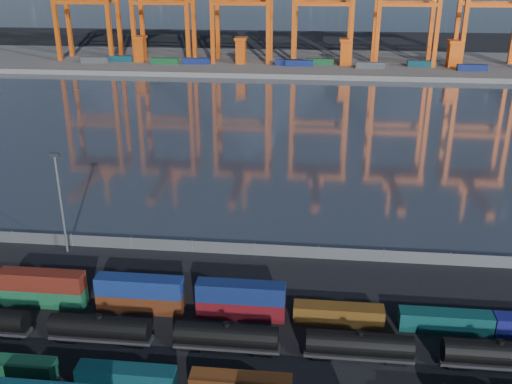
# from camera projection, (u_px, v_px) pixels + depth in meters

# --- Properties ---
(ground) EXTENTS (700.00, 700.00, 0.00)m
(ground) POSITION_uv_depth(u_px,v_px,m) (228.00, 372.00, 64.41)
(ground) COLOR black
(ground) RESTS_ON ground
(harbor_water) EXTENTS (700.00, 700.00, 0.00)m
(harbor_water) POSITION_uv_depth(u_px,v_px,m) (284.00, 126.00, 161.24)
(harbor_water) COLOR #2A323D
(harbor_water) RESTS_ON ground
(far_quay) EXTENTS (700.00, 70.00, 2.00)m
(far_quay) POSITION_uv_depth(u_px,v_px,m) (299.00, 63.00, 257.70)
(far_quay) COLOR #514F4C
(far_quay) RESTS_ON ground
(container_row_mid) EXTENTS (128.21, 2.22, 4.72)m
(container_row_mid) POSITION_uv_depth(u_px,v_px,m) (109.00, 374.00, 62.08)
(container_row_mid) COLOR navy
(container_row_mid) RESTS_ON ground
(container_row_north) EXTENTS (139.75, 2.34, 4.99)m
(container_row_north) POSITION_uv_depth(u_px,v_px,m) (214.00, 303.00, 74.29)
(container_row_north) COLOR navy
(container_row_north) RESTS_ON ground
(tanker_string) EXTENTS (121.20, 2.73, 3.90)m
(tanker_string) POSITION_uv_depth(u_px,v_px,m) (292.00, 341.00, 66.59)
(tanker_string) COLOR black
(tanker_string) RESTS_ON ground
(waterfront_fence) EXTENTS (160.12, 0.12, 2.20)m
(waterfront_fence) POSITION_uv_depth(u_px,v_px,m) (255.00, 250.00, 89.86)
(waterfront_fence) COLOR #595B5E
(waterfront_fence) RESTS_ON ground
(yard_light_mast) EXTENTS (1.60, 0.40, 16.60)m
(yard_light_mast) POSITION_uv_depth(u_px,v_px,m) (60.00, 198.00, 87.90)
(yard_light_mast) COLOR slate
(yard_light_mast) RESTS_ON ground
(quay_containers) EXTENTS (172.58, 10.99, 2.60)m
(quay_containers) POSITION_uv_depth(u_px,v_px,m) (272.00, 62.00, 244.53)
(quay_containers) COLOR navy
(quay_containers) RESTS_ON far_quay
(straddle_carriers) EXTENTS (140.00, 7.00, 11.10)m
(straddle_carriers) POSITION_uv_depth(u_px,v_px,m) (292.00, 50.00, 246.18)
(straddle_carriers) COLOR #C7490E
(straddle_carriers) RESTS_ON far_quay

